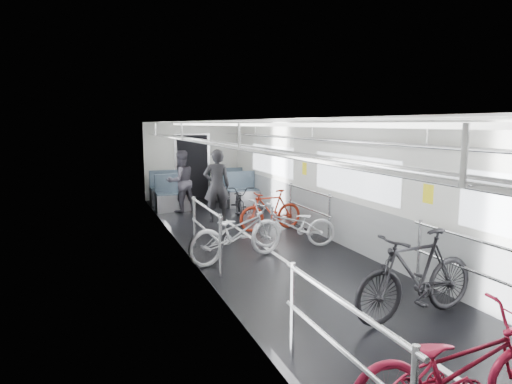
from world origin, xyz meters
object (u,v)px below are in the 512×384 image
Objects in this scene: bike_right_near at (416,275)px; bike_right_far at (271,210)px; person_seated at (181,181)px; bike_aisle at (240,203)px; bike_left_far at (237,232)px; bike_right_mid at (294,226)px; bike_left_near at (456,367)px; person_standing at (217,186)px.

bike_right_near reaches higher than bike_right_far.
bike_right_near is at bearing -5.61° from bike_right_far.
person_seated is at bearing -174.78° from bike_right_near.
bike_aisle is at bearing 177.50° from bike_right_near.
bike_left_far is 1.37m from bike_right_mid.
bike_left_far is at bearing 11.52° from bike_left_near.
person_standing is (-0.76, 6.22, 0.33)m from bike_right_near.
bike_left_near is 2.01m from bike_right_near.
bike_left_far is at bearing 73.85° from person_seated.
bike_right_far is at bearing -53.08° from bike_left_far.
bike_right_near is at bearing -22.64° from bike_left_near.
bike_left_near reaches higher than bike_right_far.
person_seated reaches higher than bike_right_mid.
bike_right_near is 1.04× the size of person_standing.
bike_right_near reaches higher than bike_left_far.
bike_aisle is at bearing -35.73° from bike_left_far.
person_seated is (-1.33, 4.29, 0.41)m from bike_right_mid.
bike_left_far is 4.74m from person_seated.
bike_aisle is 2.01m from person_seated.
person_standing reaches higher than bike_left_near.
person_standing is (0.54, 3.20, 0.38)m from bike_left_far.
bike_right_near is 6.13m from bike_aisle.
bike_left_far is 1.26× the size of bike_right_far.
person_seated is (-1.33, 7.75, 0.28)m from bike_right_near.
bike_left_near is 1.19× the size of bike_right_far.
bike_left_far is at bearing 89.11° from person_standing.
person_seated is (-1.44, 2.83, 0.38)m from bike_right_far.
bike_right_mid is at bearing -87.65° from bike_left_far.
bike_left_far is at bearing -40.91° from bike_right_far.
bike_aisle is at bearing 178.25° from person_standing.
bike_left_near is 1.05× the size of bike_aisle.
bike_left_far is 2.36m from bike_right_far.
bike_left_far reaches higher than bike_right_far.
bike_left_near reaches higher than bike_right_mid.
bike_right_near is at bearing 105.60° from person_standing.
bike_right_mid is (-0.00, 3.47, -0.13)m from bike_right_near.
bike_right_near is 4.92m from bike_right_far.
bike_right_far is (1.15, 6.64, -0.02)m from bike_left_near.
bike_left_far is 3.29m from bike_right_near.
bike_right_near is 1.10× the size of person_seated.
bike_right_far is 1.62m from person_standing.
bike_right_near reaches higher than bike_left_near.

